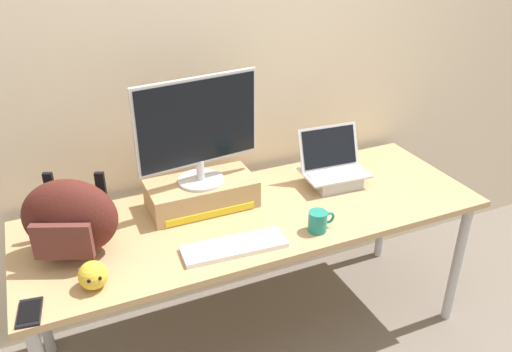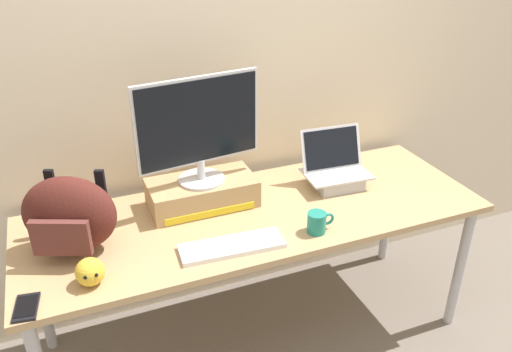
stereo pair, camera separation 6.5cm
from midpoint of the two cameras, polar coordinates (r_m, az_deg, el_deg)
The scene contains 11 objects.
ground_plane at distance 2.79m, azimuth -0.69°, elevation -16.81°, with size 20.00×20.00×0.00m, color #70665B.
back_wall at distance 2.51m, azimuth -5.17°, elevation 12.45°, with size 7.00×0.10×2.60m, color beige.
desk at distance 2.37m, azimuth -0.78°, elevation -5.24°, with size 2.07×0.73×0.73m.
toner_box_yellow at distance 2.36m, azimuth -6.76°, elevation -1.93°, with size 0.48×0.25×0.13m.
desktop_monitor at distance 2.22m, azimuth -7.19°, elevation 5.14°, with size 0.56×0.21×0.48m.
open_laptop at distance 2.56m, azimuth 7.74°, elevation 0.32°, with size 0.32×0.24×0.27m.
external_keyboard at distance 2.10m, azimuth -3.30°, elevation -7.71°, with size 0.43×0.16×0.02m.
messenger_backpack at distance 2.12m, azimuth -20.57°, elevation -4.37°, with size 0.41×0.32×0.32m.
coffee_mug at distance 2.19m, azimuth 6.01°, elevation -4.97°, with size 0.12×0.08×0.09m.
cell_phone at distance 1.97m, azimuth -24.48°, elevation -13.47°, with size 0.10×0.15×0.01m.
plush_toy at distance 1.98m, azimuth -18.36°, elevation -10.31°, with size 0.11×0.11×0.11m.
Camera 1 is at (-0.81, -1.82, 1.96)m, focal length 36.45 mm.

